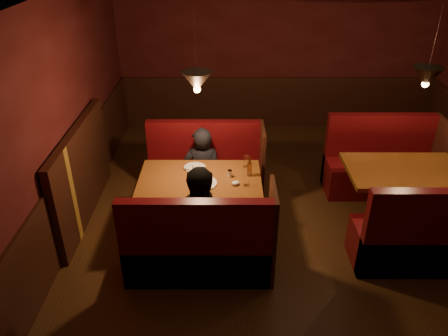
{
  "coord_description": "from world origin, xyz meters",
  "views": [
    {
      "loc": [
        -1.01,
        -4.67,
        3.57
      ],
      "look_at": [
        -1.02,
        0.01,
        0.95
      ],
      "focal_mm": 35.0,
      "sensor_mm": 36.0,
      "label": 1
    }
  ],
  "objects_px": {
    "diner_a": "(202,155)",
    "main_bench_near": "(200,251)",
    "main_bench_far": "(206,174)",
    "second_bench_far": "(380,167)",
    "second_bench_near": "(428,241)",
    "diner_b": "(204,205)",
    "main_table": "(202,190)",
    "second_table": "(402,184)"
  },
  "relations": [
    {
      "from": "diner_a",
      "to": "main_bench_near",
      "type": "bearing_deg",
      "value": 91.27
    },
    {
      "from": "main_bench_far",
      "to": "main_bench_near",
      "type": "bearing_deg",
      "value": -90.0
    },
    {
      "from": "second_bench_far",
      "to": "second_bench_near",
      "type": "height_order",
      "value": "same"
    },
    {
      "from": "diner_a",
      "to": "diner_b",
      "type": "relative_size",
      "value": 0.95
    },
    {
      "from": "second_bench_far",
      "to": "second_bench_near",
      "type": "distance_m",
      "value": 1.76
    },
    {
      "from": "diner_a",
      "to": "main_table",
      "type": "bearing_deg",
      "value": 91.89
    },
    {
      "from": "second_bench_far",
      "to": "main_bench_far",
      "type": "bearing_deg",
      "value": -175.6
    },
    {
      "from": "main_bench_far",
      "to": "second_bench_near",
      "type": "height_order",
      "value": "second_bench_near"
    },
    {
      "from": "diner_b",
      "to": "second_bench_near",
      "type": "bearing_deg",
      "value": -20.77
    },
    {
      "from": "main_table",
      "to": "second_bench_far",
      "type": "height_order",
      "value": "second_bench_far"
    },
    {
      "from": "main_bench_near",
      "to": "second_bench_near",
      "type": "bearing_deg",
      "value": 3.66
    },
    {
      "from": "second_bench_near",
      "to": "diner_a",
      "type": "bearing_deg",
      "value": 152.55
    },
    {
      "from": "main_bench_far",
      "to": "main_bench_near",
      "type": "distance_m",
      "value": 1.73
    },
    {
      "from": "main_table",
      "to": "main_bench_near",
      "type": "bearing_deg",
      "value": -88.97
    },
    {
      "from": "second_bench_near",
      "to": "main_table",
      "type": "bearing_deg",
      "value": 165.21
    },
    {
      "from": "main_bench_far",
      "to": "diner_b",
      "type": "xyz_separation_m",
      "value": [
        0.04,
        -1.46,
        0.44
      ]
    },
    {
      "from": "second_bench_far",
      "to": "diner_a",
      "type": "bearing_deg",
      "value": -171.97
    },
    {
      "from": "second_bench_near",
      "to": "diner_a",
      "type": "xyz_separation_m",
      "value": [
        -2.66,
        1.38,
        0.4
      ]
    },
    {
      "from": "main_bench_near",
      "to": "diner_a",
      "type": "height_order",
      "value": "diner_a"
    },
    {
      "from": "second_bench_far",
      "to": "diner_a",
      "type": "xyz_separation_m",
      "value": [
        -2.66,
        -0.38,
        0.4
      ]
    },
    {
      "from": "second_bench_far",
      "to": "second_bench_near",
      "type": "bearing_deg",
      "value": -90.0
    },
    {
      "from": "second_bench_far",
      "to": "diner_b",
      "type": "bearing_deg",
      "value": -147.21
    },
    {
      "from": "second_bench_far",
      "to": "second_table",
      "type": "bearing_deg",
      "value": -92.2
    },
    {
      "from": "main_bench_far",
      "to": "second_bench_far",
      "type": "xyz_separation_m",
      "value": [
        2.62,
        0.2,
        0.01
      ]
    },
    {
      "from": "main_bench_far",
      "to": "second_bench_near",
      "type": "xyz_separation_m",
      "value": [
        2.62,
        -1.56,
        0.01
      ]
    },
    {
      "from": "diner_a",
      "to": "second_bench_near",
      "type": "bearing_deg",
      "value": 152.29
    },
    {
      "from": "second_table",
      "to": "second_bench_far",
      "type": "relative_size",
      "value": 0.9
    },
    {
      "from": "main_bench_far",
      "to": "main_bench_near",
      "type": "relative_size",
      "value": 1.0
    },
    {
      "from": "main_table",
      "to": "second_table",
      "type": "distance_m",
      "value": 2.61
    },
    {
      "from": "main_table",
      "to": "main_bench_far",
      "type": "distance_m",
      "value": 0.9
    },
    {
      "from": "main_bench_far",
      "to": "second_bench_near",
      "type": "relative_size",
      "value": 1.03
    },
    {
      "from": "main_bench_near",
      "to": "second_bench_near",
      "type": "xyz_separation_m",
      "value": [
        2.62,
        0.17,
        0.01
      ]
    },
    {
      "from": "second_bench_near",
      "to": "diner_b",
      "type": "bearing_deg",
      "value": 177.82
    },
    {
      "from": "main_table",
      "to": "second_bench_far",
      "type": "xyz_separation_m",
      "value": [
        2.64,
        1.06,
        -0.26
      ]
    },
    {
      "from": "main_bench_near",
      "to": "second_bench_near",
      "type": "height_order",
      "value": "second_bench_near"
    },
    {
      "from": "main_table",
      "to": "main_bench_near",
      "type": "height_order",
      "value": "main_bench_near"
    },
    {
      "from": "main_table",
      "to": "diner_b",
      "type": "bearing_deg",
      "value": -84.38
    },
    {
      "from": "main_bench_far",
      "to": "second_bench_far",
      "type": "height_order",
      "value": "second_bench_far"
    },
    {
      "from": "second_bench_near",
      "to": "main_bench_far",
      "type": "bearing_deg",
      "value": 149.29
    },
    {
      "from": "diner_a",
      "to": "main_bench_far",
      "type": "bearing_deg",
      "value": -103.65
    },
    {
      "from": "diner_b",
      "to": "main_bench_near",
      "type": "bearing_deg",
      "value": -117.86
    },
    {
      "from": "second_table",
      "to": "diner_a",
      "type": "distance_m",
      "value": 2.68
    }
  ]
}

